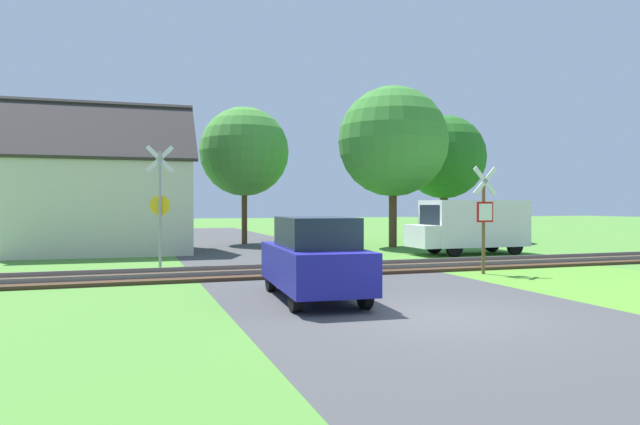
{
  "coord_description": "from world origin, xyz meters",
  "views": [
    {
      "loc": [
        -5.35,
        -9.26,
        2.03
      ],
      "look_at": [
        0.5,
        8.17,
        1.8
      ],
      "focal_mm": 32.0,
      "sensor_mm": 36.0,
      "label": 1
    }
  ],
  "objects": [
    {
      "name": "ground_plane",
      "position": [
        0.0,
        0.0,
        0.0
      ],
      "size": [
        160.0,
        160.0,
        0.0
      ],
      "primitive_type": "plane",
      "color": "#4C8433"
    },
    {
      "name": "road_asphalt",
      "position": [
        0.0,
        2.0,
        0.0
      ],
      "size": [
        7.22,
        80.0,
        0.01
      ],
      "primitive_type": "cube",
      "color": "#424244",
      "rests_on": "ground"
    },
    {
      "name": "rail_track",
      "position": [
        0.0,
        7.17,
        0.06
      ],
      "size": [
        60.0,
        2.6,
        0.22
      ],
      "color": "#422D1E",
      "rests_on": "ground"
    },
    {
      "name": "stop_sign_near",
      "position": [
        4.58,
        5.1,
        1.78
      ],
      "size": [
        0.87,
        0.18,
        3.18
      ],
      "rotation": [
        0.0,
        0.0,
        3.26
      ],
      "color": "brown",
      "rests_on": "ground"
    },
    {
      "name": "crossing_sign_far",
      "position": [
        -4.42,
        9.55,
        2.21
      ],
      "size": [
        0.88,
        0.15,
        3.95
      ],
      "rotation": [
        0.0,
        0.0,
        -0.06
      ],
      "color": "#9E9EA5",
      "rests_on": "ground"
    },
    {
      "name": "house",
      "position": [
        -6.48,
        16.84,
        2.17
      ],
      "size": [
        7.81,
        6.0,
        6.49
      ],
      "rotation": [
        0.0,
        0.0,
        -0.02
      ],
      "color": "beige",
      "rests_on": "ground"
    },
    {
      "name": "tree_center",
      "position": [
        0.41,
        20.42,
        4.85
      ],
      "size": [
        4.67,
        4.67,
        7.19
      ],
      "color": "#513823",
      "rests_on": "ground"
    },
    {
      "name": "tree_far",
      "position": [
        11.82,
        19.49,
        4.79
      ],
      "size": [
        4.78,
        4.78,
        7.2
      ],
      "color": "#513823",
      "rests_on": "ground"
    },
    {
      "name": "tree_right",
      "position": [
        6.79,
        15.79,
        5.11
      ],
      "size": [
        5.33,
        5.33,
        7.79
      ],
      "color": "#513823",
      "rests_on": "ground"
    },
    {
      "name": "mail_truck",
      "position": [
        8.07,
        11.1,
        1.24
      ],
      "size": [
        4.91,
        1.92,
        2.24
      ],
      "rotation": [
        0.0,
        0.0,
        1.57
      ],
      "color": "white",
      "rests_on": "ground"
    },
    {
      "name": "parked_car",
      "position": [
        -1.58,
        2.38,
        0.89
      ],
      "size": [
        1.9,
        4.1,
        1.78
      ],
      "rotation": [
        0.0,
        0.0,
        -0.07
      ],
      "color": "navy",
      "rests_on": "ground"
    }
  ]
}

